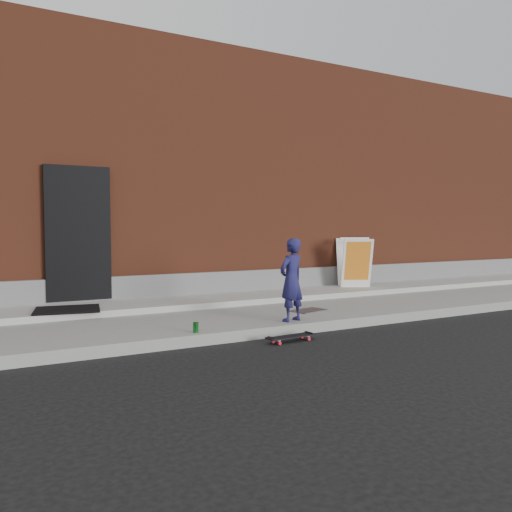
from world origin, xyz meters
TOP-DOWN VIEW (x-y plane):
  - ground at (0.00, 0.00)m, footprint 80.00×80.00m
  - sidewalk at (0.00, 1.50)m, footprint 20.00×3.00m
  - apron at (0.00, 2.40)m, footprint 20.00×1.20m
  - building at (-0.00, 6.99)m, footprint 20.00×8.10m
  - child at (-0.09, 0.25)m, footprint 0.50×0.41m
  - skateboard at (-0.43, -0.31)m, footprint 0.70×0.23m
  - pizza_sign at (2.90, 2.51)m, footprint 0.86×0.92m
  - soda_can at (-1.59, 0.15)m, footprint 0.09×0.09m
  - doormat at (-2.90, 2.11)m, footprint 1.04×0.89m
  - utility_plate at (0.63, 0.85)m, footprint 0.62×0.48m

SIDE VIEW (x-z plane):
  - ground at x=0.00m, z-range 0.00..0.00m
  - skateboard at x=-0.43m, z-range 0.02..0.10m
  - sidewalk at x=0.00m, z-range 0.00..0.15m
  - utility_plate at x=0.63m, z-range 0.15..0.17m
  - apron at x=0.00m, z-range 0.15..0.25m
  - soda_can at x=-1.59m, z-range 0.15..0.28m
  - doormat at x=-2.90m, z-range 0.25..0.28m
  - child at x=-0.09m, z-range 0.15..1.35m
  - pizza_sign at x=2.90m, z-range 0.25..1.29m
  - building at x=0.00m, z-range 0.00..5.00m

